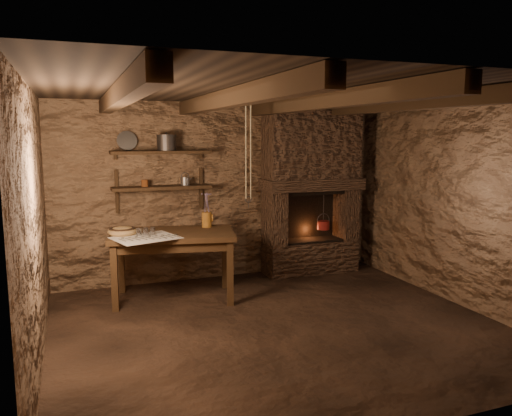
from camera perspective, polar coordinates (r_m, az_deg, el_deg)
name	(u,v)px	position (r m, az deg, el deg)	size (l,w,h in m)	color
floor	(278,326)	(5.33, 2.54, -13.36)	(4.50, 4.50, 0.00)	black
back_wall	(222,191)	(6.87, -3.93, 1.92)	(4.50, 0.04, 2.40)	#513826
front_wall	(403,258)	(3.30, 16.47, -5.53)	(4.50, 0.04, 2.40)	#513826
left_wall	(35,227)	(4.62, -23.98, -1.97)	(0.04, 4.00, 2.40)	#513826
right_wall	(457,202)	(6.24, 22.01, 0.66)	(0.04, 4.00, 2.40)	#513826
ceiling	(280,90)	(4.96, 2.73, 13.31)	(4.50, 4.00, 0.04)	black
beam_far_left	(121,95)	(4.58, -15.22, 12.32)	(0.14, 3.95, 0.16)	black
beam_mid_left	(231,98)	(4.78, -2.92, 12.42)	(0.14, 3.95, 0.16)	black
beam_mid_right	(325,101)	(5.17, 7.93, 12.04)	(0.14, 3.95, 0.16)	black
beam_far_right	(408,103)	(5.72, 16.96, 11.41)	(0.14, 3.95, 0.16)	black
shelf_lower	(162,188)	(6.52, -10.72, 2.32)	(1.25, 0.30, 0.04)	black
shelf_upper	(161,152)	(6.48, -10.83, 6.27)	(1.25, 0.30, 0.04)	black
hearth	(311,188)	(7.12, 6.30, 2.32)	(1.43, 0.51, 2.30)	#38261C
work_table	(173,263)	(6.11, -9.41, -6.22)	(1.58, 1.10, 0.82)	#332111
linen_cloth	(146,238)	(5.72, -12.50, -3.35)	(0.67, 0.54, 0.01)	beige
pewter_cutlery_row	(146,237)	(5.70, -12.47, -3.29)	(0.56, 0.22, 0.01)	gray
drinking_glasses	(146,231)	(5.84, -12.49, -2.63)	(0.22, 0.07, 0.09)	silver
stoneware_jug	(207,212)	(6.26, -5.64, -0.49)	(0.14, 0.13, 0.44)	#8F581B
wooden_bowl	(122,232)	(5.96, -15.03, -2.63)	(0.34, 0.34, 0.12)	olive
iron_stockpot	(167,143)	(6.49, -10.18, 7.28)	(0.25, 0.25, 0.18)	#332F2D
tin_pan	(127,141)	(6.52, -14.54, 7.44)	(0.25, 0.25, 0.03)	gray
small_kettle	(185,181)	(6.57, -8.10, 3.07)	(0.15, 0.12, 0.16)	gray
rusty_tin	(145,183)	(6.48, -12.59, 2.79)	(0.09, 0.09, 0.09)	#633013
red_pot	(323,224)	(7.23, 7.69, -1.88)	(0.23, 0.23, 0.54)	maroon
hanging_ropes	(248,149)	(5.95, -0.89, 6.72)	(0.08, 0.08, 1.20)	beige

